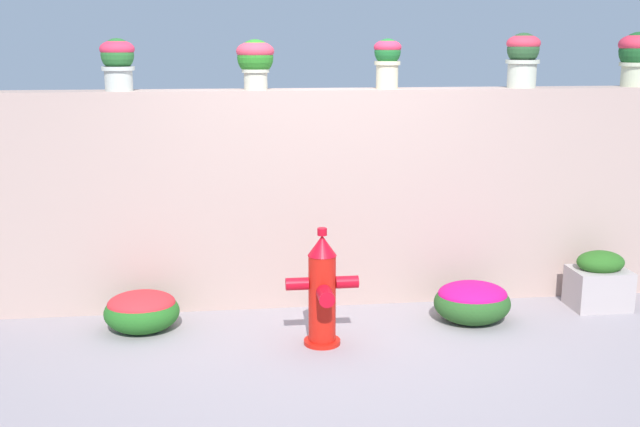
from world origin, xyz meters
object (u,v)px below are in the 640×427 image
object	(u,v)px
fire_hydrant	(322,292)
flower_bush_right	(472,300)
potted_plant_2	(255,59)
potted_plant_5	(638,54)
potted_plant_1	(118,60)
flower_bush_left	(142,310)
planter_box	(599,281)
potted_plant_3	(387,58)
potted_plant_4	(523,55)

from	to	relation	value
fire_hydrant	flower_bush_right	bearing A→B (deg)	15.11
potted_plant_2	potted_plant_5	xyz separation A→B (m)	(3.15, 0.04, 0.03)
potted_plant_1	fire_hydrant	bearing A→B (deg)	-32.71
potted_plant_5	flower_bush_left	world-z (taller)	potted_plant_5
potted_plant_1	flower_bush_left	distance (m)	1.88
potted_plant_2	potted_plant_5	bearing A→B (deg)	0.71
potted_plant_1	planter_box	bearing A→B (deg)	-6.47
potted_plant_3	flower_bush_right	bearing A→B (deg)	-48.40
flower_bush_right	planter_box	bearing A→B (deg)	8.83
potted_plant_4	potted_plant_5	distance (m)	1.01
fire_hydrant	flower_bush_right	size ratio (longest dim) A/B	1.44
potted_plant_1	potted_plant_3	size ratio (longest dim) A/B	1.01
potted_plant_4	flower_bush_left	world-z (taller)	potted_plant_4
flower_bush_left	potted_plant_4	bearing A→B (deg)	9.28
potted_plant_3	flower_bush_left	world-z (taller)	potted_plant_3
planter_box	potted_plant_3	bearing A→B (deg)	164.48
planter_box	potted_plant_5	bearing A→B (deg)	48.15
potted_plant_3	potted_plant_2	bearing A→B (deg)	-178.93
potted_plant_2	potted_plant_5	world-z (taller)	potted_plant_5
potted_plant_4	fire_hydrant	size ratio (longest dim) A/B	0.51
potted_plant_4	potted_plant_5	xyz separation A→B (m)	(1.01, 0.04, 0.01)
potted_plant_5	planter_box	size ratio (longest dim) A/B	0.94
flower_bush_right	planter_box	xyz separation A→B (m)	(1.11, 0.17, 0.06)
flower_bush_left	flower_bush_right	distance (m)	2.51
fire_hydrant	planter_box	bearing A→B (deg)	12.13
flower_bush_right	planter_box	distance (m)	1.12
potted_plant_5	potted_plant_1	bearing A→B (deg)	-179.18
potted_plant_2	potted_plant_5	distance (m)	3.15
flower_bush_left	planter_box	world-z (taller)	planter_box
flower_bush_left	planter_box	size ratio (longest dim) A/B	1.18
planter_box	fire_hydrant	bearing A→B (deg)	-167.87
potted_plant_2	potted_plant_3	distance (m)	1.04
potted_plant_3	flower_bush_right	xyz separation A→B (m)	(0.57, -0.64, -1.82)
potted_plant_2	potted_plant_5	size ratio (longest dim) A/B	0.86
potted_plant_5	fire_hydrant	world-z (taller)	potted_plant_5
potted_plant_2	potted_plant_4	size ratio (longest dim) A/B	0.88
potted_plant_2	potted_plant_4	distance (m)	2.14
potted_plant_1	fire_hydrant	size ratio (longest dim) A/B	0.46
potted_plant_5	fire_hydrant	bearing A→B (deg)	-160.33
flower_bush_left	potted_plant_1	bearing A→B (deg)	105.74
flower_bush_left	planter_box	distance (m)	3.62
potted_plant_4	potted_plant_5	size ratio (longest dim) A/B	0.98
potted_plant_2	fire_hydrant	bearing A→B (deg)	-66.92
flower_bush_right	potted_plant_5	bearing A→B (deg)	23.07
potted_plant_3	potted_plant_4	world-z (taller)	potted_plant_4
potted_plant_2	flower_bush_left	distance (m)	2.09
potted_plant_1	potted_plant_5	xyz separation A→B (m)	(4.18, 0.06, 0.03)
potted_plant_5	flower_bush_right	world-z (taller)	potted_plant_5
fire_hydrant	planter_box	size ratio (longest dim) A/B	1.80
potted_plant_4	flower_bush_left	size ratio (longest dim) A/B	0.78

